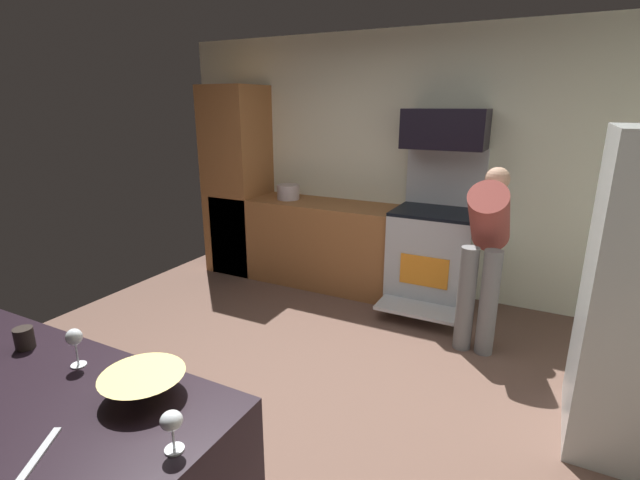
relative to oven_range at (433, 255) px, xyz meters
The scene contains 13 objects.
ground_plane 2.07m from the oven_range, 101.63° to the right, with size 5.20×4.80×0.02m, color brown.
wall_back 0.96m from the oven_range, 137.36° to the left, with size 5.20×0.12×2.60m, color silver.
lower_cabinet_run 1.31m from the oven_range, behind, with size 2.40×0.60×0.90m, color #965D33.
cabinet_column 2.37m from the oven_range, behind, with size 0.60×0.60×2.10m, color #965D33.
oven_range is the anchor object (origin of this frame).
microwave 1.18m from the oven_range, 90.00° to the left, with size 0.74×0.38×0.36m, color black.
person_cook 0.85m from the oven_range, 47.40° to the right, with size 0.31×0.67×1.42m.
mixing_bowl_prep 3.29m from the oven_range, 94.66° to the right, with size 0.30×0.30×0.09m, color #E9D170.
wine_glass_near 3.33m from the oven_range, 101.39° to the right, with size 0.06×0.06×0.16m.
wine_glass_far 3.44m from the oven_range, 89.48° to the right, with size 0.07×0.07×0.14m.
mug_tea 3.41m from the oven_range, 106.83° to the right, with size 0.08×0.08×0.09m, color black.
knife_chef 3.66m from the oven_range, 94.66° to the right, with size 0.29×0.02×0.01m, color #B7BABF.
stock_pot 1.69m from the oven_range, behind, with size 0.25×0.25×0.16m, color #C1B3B6.
Camera 1 is at (1.35, -2.25, 1.91)m, focal length 25.72 mm.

